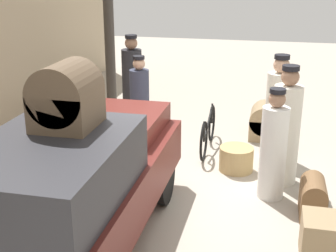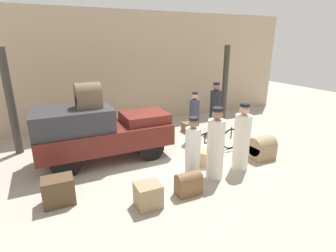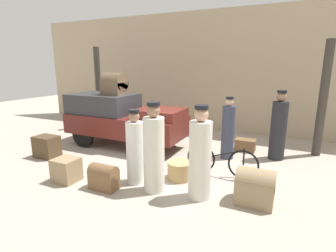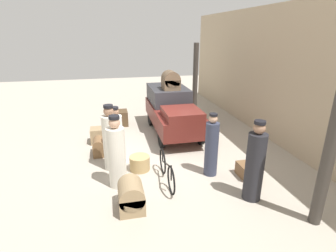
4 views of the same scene
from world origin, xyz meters
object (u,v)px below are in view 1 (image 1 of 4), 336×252
object	(u,v)px
trunk_umber_medium	(322,238)
trunk_wicker_pale	(264,122)
suitcase_small_leather	(102,128)
bicycle	(208,131)
porter_carrying_trunk	(278,113)
porter_with_bicycle	(286,131)
porter_standing_middle	(140,106)
truck	(81,180)
suitcase_black_upright	(313,197)
trunk_on_truck_roof	(66,98)
wicker_basket	(236,159)
porter_lifting_near_truck	(273,149)
conductor_in_dark_uniform	(132,84)

from	to	relation	value
trunk_umber_medium	trunk_wicker_pale	xyz separation A→B (m)	(3.91, 0.79, 0.06)
suitcase_small_leather	bicycle	bearing A→B (deg)	-95.44
porter_carrying_trunk	porter_with_bicycle	distance (m)	0.94
porter_standing_middle	trunk_wicker_pale	distance (m)	2.48
truck	trunk_wicker_pale	bearing A→B (deg)	-24.05
suitcase_black_upright	truck	bearing A→B (deg)	117.94
trunk_on_truck_roof	wicker_basket	bearing A→B (deg)	-28.43
bicycle	wicker_basket	xyz separation A→B (m)	(-0.80, -0.59, -0.15)
bicycle	porter_lifting_near_truck	distance (m)	2.02
wicker_basket	trunk_on_truck_roof	size ratio (longest dim) A/B	0.82
truck	porter_carrying_trunk	distance (m)	3.97
trunk_wicker_pale	suitcase_small_leather	size ratio (longest dim) A/B	1.16
truck	conductor_in_dark_uniform	xyz separation A→B (m)	(4.54, 0.79, -0.04)
trunk_on_truck_roof	conductor_in_dark_uniform	bearing A→B (deg)	9.42
porter_lifting_near_truck	porter_carrying_trunk	distance (m)	1.48
trunk_on_truck_roof	trunk_wicker_pale	bearing A→B (deg)	-23.06
porter_carrying_trunk	trunk_on_truck_roof	size ratio (longest dim) A/B	2.70
truck	trunk_umber_medium	distance (m)	2.84
trunk_wicker_pale	suitcase_black_upright	distance (m)	3.01
porter_with_bicycle	trunk_wicker_pale	bearing A→B (deg)	10.31
wicker_basket	porter_with_bicycle	world-z (taller)	porter_with_bicycle
porter_with_bicycle	trunk_on_truck_roof	world-z (taller)	trunk_on_truck_roof
porter_standing_middle	suitcase_small_leather	size ratio (longest dim) A/B	2.92
wicker_basket	suitcase_black_upright	bearing A→B (deg)	-137.49
wicker_basket	conductor_in_dark_uniform	distance (m)	3.08
porter_with_bicycle	suitcase_black_upright	distance (m)	1.20
porter_carrying_trunk	suitcase_small_leather	xyz separation A→B (m)	(0.33, 3.31, -0.66)
suitcase_black_upright	trunk_on_truck_roof	size ratio (longest dim) A/B	0.87
bicycle	suitcase_small_leather	distance (m)	2.13
conductor_in_dark_uniform	suitcase_black_upright	bearing A→B (deg)	-131.94
truck	porter_lifting_near_truck	distance (m)	2.82
truck	bicycle	world-z (taller)	truck
truck	wicker_basket	size ratio (longest dim) A/B	6.74
trunk_umber_medium	truck	bearing A→B (deg)	98.88
trunk_wicker_pale	trunk_on_truck_roof	bearing A→B (deg)	156.94
bicycle	porter_carrying_trunk	distance (m)	1.30
porter_lifting_near_truck	conductor_in_dark_uniform	bearing A→B (deg)	47.18
trunk_wicker_pale	suitcase_small_leather	xyz separation A→B (m)	(-0.68, 3.08, -0.15)
porter_standing_middle	trunk_wicker_pale	size ratio (longest dim) A/B	2.51
bicycle	porter_standing_middle	bearing A→B (deg)	96.94
trunk_on_truck_roof	porter_carrying_trunk	bearing A→B (deg)	-31.47
truck	trunk_umber_medium	bearing A→B (deg)	-81.12
porter_with_bicycle	suitcase_black_upright	xyz separation A→B (m)	(-0.98, -0.40, -0.56)
trunk_on_truck_roof	porter_lifting_near_truck	bearing A→B (deg)	-45.88
trunk_wicker_pale	suitcase_small_leather	distance (m)	3.16
porter_with_bicycle	trunk_on_truck_roof	distance (m)	3.64
porter_standing_middle	suitcase_black_upright	distance (m)	3.54
bicycle	conductor_in_dark_uniform	distance (m)	2.13
trunk_wicker_pale	truck	bearing A→B (deg)	155.95
porter_lifting_near_truck	porter_standing_middle	xyz separation A→B (m)	(1.46, 2.39, 0.04)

